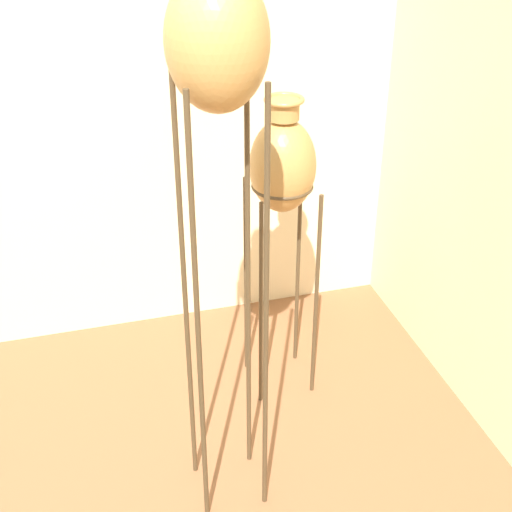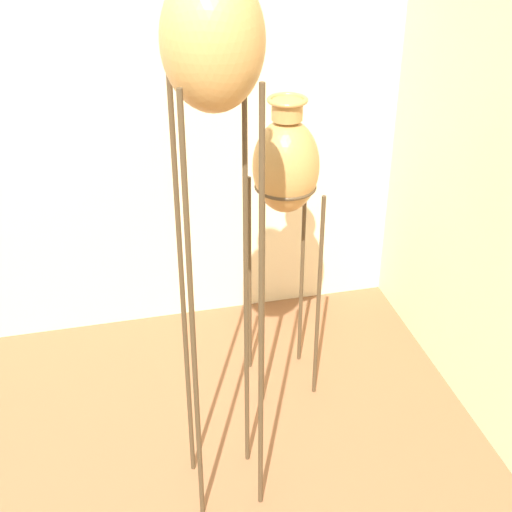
{
  "view_description": "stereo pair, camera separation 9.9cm",
  "coord_description": "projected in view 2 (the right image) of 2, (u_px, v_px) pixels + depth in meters",
  "views": [
    {
      "loc": [
        0.37,
        -1.38,
        2.43
      ],
      "look_at": [
        1.06,
        1.07,
        0.95
      ],
      "focal_mm": 50.0,
      "sensor_mm": 36.0,
      "label": 1
    },
    {
      "loc": [
        0.47,
        -1.41,
        2.43
      ],
      "look_at": [
        1.06,
        1.07,
        0.95
      ],
      "focal_mm": 50.0,
      "sensor_mm": 36.0,
      "label": 2
    }
  ],
  "objects": [
    {
      "name": "vase_stand_tall",
      "position": [
        213.0,
        56.0,
        2.18
      ],
      "size": [
        0.33,
        0.33,
        2.22
      ],
      "color": "#473823",
      "rests_on": "ground_plane"
    },
    {
      "name": "vase_stand_medium",
      "position": [
        286.0,
        170.0,
        3.14
      ],
      "size": [
        0.3,
        0.3,
        1.51
      ],
      "color": "#473823",
      "rests_on": "ground_plane"
    }
  ]
}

